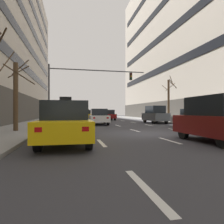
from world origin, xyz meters
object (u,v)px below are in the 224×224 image
object	(u,v)px
taxi_driving_2	(87,115)
street_tree_1	(169,99)
taxi_driving_3	(65,119)
car_parked_2	(194,119)
car_driving_4	(99,117)
car_driving_1	(108,115)
car_parked_3	(155,115)
traffic_signal_0	(81,82)
taxi_driving_0	(69,113)
car_driving_6	(216,119)
taxi_driving_5	(66,123)
pedestrian_0	(155,114)
street_tree_2	(16,94)
pedestrian_1	(183,115)

from	to	relation	value
taxi_driving_2	street_tree_1	bearing A→B (deg)	-50.59
taxi_driving_3	car_parked_2	distance (m)	10.28
car_driving_4	taxi_driving_2	bearing A→B (deg)	90.06
taxi_driving_3	taxi_driving_2	bearing A→B (deg)	80.53
car_driving_1	taxi_driving_3	bearing A→B (deg)	-111.58
car_parked_3	traffic_signal_0	distance (m)	9.37
street_tree_1	taxi_driving_3	bearing A→B (deg)	-147.50
taxi_driving_0	car_parked_2	size ratio (longest dim) A/B	1.08
street_tree_1	car_parked_2	bearing A→B (deg)	-106.20
car_driving_6	car_parked_2	size ratio (longest dim) A/B	0.98
taxi_driving_0	car_parked_3	size ratio (longest dim) A/B	1.07
traffic_signal_0	street_tree_1	bearing A→B (deg)	6.96
car_driving_1	car_driving_6	distance (m)	23.80
car_driving_4	traffic_signal_0	xyz separation A→B (m)	(-1.72, 1.33, 3.81)
taxi_driving_0	car_driving_6	distance (m)	28.22
taxi_driving_5	taxi_driving_2	bearing A→B (deg)	83.40
taxi_driving_2	traffic_signal_0	xyz separation A→B (m)	(-1.71, -12.98, 3.79)
taxi_driving_2	taxi_driving_5	world-z (taller)	taxi_driving_5
car_driving_1	pedestrian_0	bearing A→B (deg)	-26.27
taxi_driving_5	car_parked_2	bearing A→B (deg)	30.00
car_driving_4	street_tree_2	bearing A→B (deg)	-132.41
taxi_driving_2	car_driving_6	xyz separation A→B (m)	(3.32, -27.24, 0.17)
taxi_driving_3	car_parked_2	size ratio (longest dim) A/B	1.05
taxi_driving_0	street_tree_1	world-z (taller)	street_tree_1
car_parked_2	car_parked_3	bearing A→B (deg)	90.00
taxi_driving_5	traffic_signal_0	xyz separation A→B (m)	(1.34, 13.31, 3.76)
car_driving_1	car_parked_2	xyz separation A→B (m)	(3.78, -17.09, -0.05)
taxi_driving_0	street_tree_2	xyz separation A→B (m)	(-3.14, -21.44, 1.37)
car_driving_1	pedestrian_0	distance (m)	7.49
taxi_driving_2	car_driving_4	xyz separation A→B (m)	(0.02, -14.31, -0.02)
taxi_driving_2	car_driving_6	bearing A→B (deg)	-83.05
street_tree_1	car_parked_3	bearing A→B (deg)	-149.89
car_parked_2	street_tree_2	world-z (taller)	street_tree_2
car_driving_1	car_parked_3	distance (m)	10.39
traffic_signal_0	car_parked_2	bearing A→B (deg)	-41.07
car_parked_2	car_parked_3	size ratio (longest dim) A/B	1.00
traffic_signal_0	pedestrian_1	bearing A→B (deg)	-1.21
taxi_driving_5	street_tree_1	size ratio (longest dim) A/B	0.81
street_tree_1	car_driving_4	bearing A→B (deg)	-164.15
car_driving_6	car_parked_2	xyz separation A→B (m)	(3.63, 6.71, -0.22)
car_driving_4	car_driving_6	distance (m)	13.34
car_driving_6	pedestrian_0	world-z (taller)	car_driving_6
taxi_driving_3	car_parked_3	size ratio (longest dim) A/B	1.05
taxi_driving_3	street_tree_2	bearing A→B (deg)	-154.61
car_driving_6	car_parked_3	distance (m)	14.59
car_parked_3	street_tree_1	size ratio (longest dim) A/B	0.73
car_driving_1	pedestrian_1	world-z (taller)	car_driving_1
taxi_driving_5	pedestrian_1	size ratio (longest dim) A/B	3.09
street_tree_1	pedestrian_0	xyz separation A→B (m)	(0.34, 4.86, -1.93)
taxi_driving_5	pedestrian_0	world-z (taller)	taxi_driving_5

